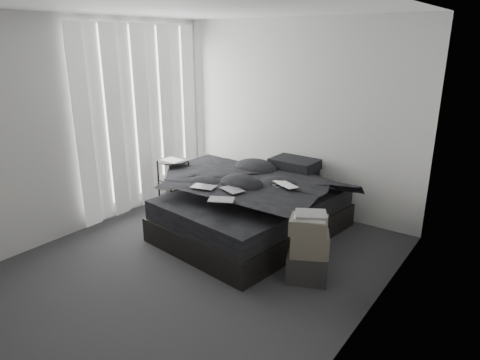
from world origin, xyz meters
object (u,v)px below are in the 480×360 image
Objects in this scene: laptop at (282,179)px; box_lower at (307,266)px; side_stand at (174,186)px; bed at (253,222)px.

laptop is 0.86× the size of box_lower.
laptop is 1.75m from side_stand.
box_lower is at bearing -21.98° from bed.
laptop is at bearing 7.50° from bed.
bed is at bearing 1.97° from side_stand.
side_stand is at bearing -170.78° from bed.
bed is 1.32m from side_stand.
laptop reaches higher than bed.
box_lower is (0.67, -0.60, -0.64)m from laptop.
box_lower is at bearing -13.12° from side_stand.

